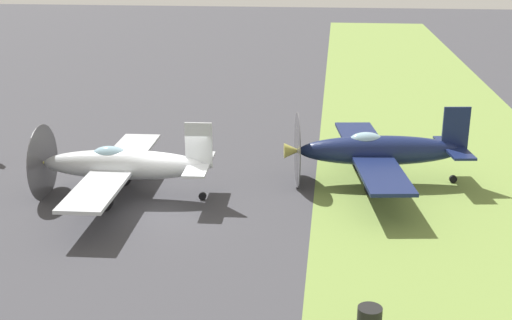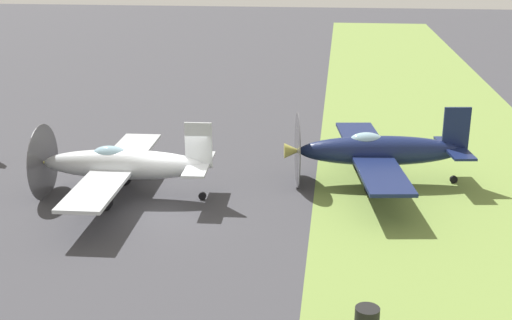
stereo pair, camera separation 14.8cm
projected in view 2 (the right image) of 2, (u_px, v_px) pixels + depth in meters
ground_plane at (172, 206)px, 24.07m from camera, size 160.00×160.00×0.00m
grass_verge at (470, 220)px, 22.81m from camera, size 120.00×11.00×0.01m
airplane_lead at (121, 164)px, 24.50m from camera, size 8.79×6.97×3.14m
airplane_wingman at (376, 151)px, 25.93m from camera, size 9.27×7.36×3.28m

